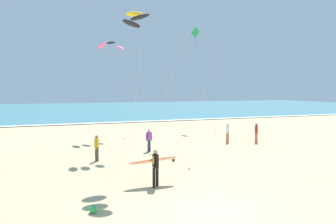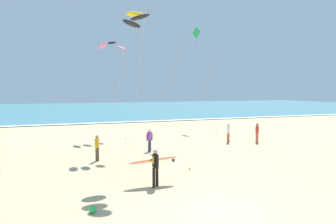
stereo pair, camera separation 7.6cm
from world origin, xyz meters
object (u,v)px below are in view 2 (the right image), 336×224
at_px(kite_diamond_emerald_mid, 197,36).
at_px(surfer_lead, 154,163).
at_px(bystander_red_top, 257,133).
at_px(bystander_yellow_top, 97,148).
at_px(bystander_purple_top, 150,140).
at_px(bystander_white_top, 228,133).
at_px(beach_ball, 93,209).
at_px(kite_arc_charcoal_low, 112,46).
at_px(kite_arc_golden_high, 136,19).

bearing_deg(kite_diamond_emerald_mid, surfer_lead, -120.38).
xyz_separation_m(bystander_red_top, bystander_yellow_top, (-13.02, -2.09, 0.00)).
relative_size(kite_diamond_emerald_mid, bystander_purple_top, 6.99).
distance_m(bystander_white_top, beach_ball, 16.14).
relative_size(bystander_red_top, bystander_white_top, 1.00).
relative_size(kite_arc_charcoal_low, bystander_purple_top, 5.41).
xyz_separation_m(surfer_lead, bystander_red_top, (11.20, 7.87, -0.23)).
bearing_deg(bystander_white_top, surfer_lead, -136.08).
xyz_separation_m(kite_diamond_emerald_mid, beach_ball, (-13.41, -20.02, -9.96)).
height_order(kite_arc_charcoal_low, bystander_white_top, kite_arc_charcoal_low).
relative_size(kite_diamond_emerald_mid, kite_arc_charcoal_low, 1.29).
distance_m(kite_diamond_emerald_mid, bystander_yellow_top, 19.56).
distance_m(kite_arc_charcoal_low, bystander_purple_top, 10.69).
bearing_deg(beach_ball, kite_diamond_emerald_mid, 56.18).
height_order(kite_diamond_emerald_mid, bystander_purple_top, kite_diamond_emerald_mid).
height_order(bystander_white_top, bystander_yellow_top, same).
relative_size(kite_arc_charcoal_low, bystander_white_top, 5.41).
bearing_deg(kite_diamond_emerald_mid, kite_arc_golden_high, -124.10).
distance_m(kite_diamond_emerald_mid, beach_ball, 26.07).
distance_m(kite_arc_charcoal_low, bystander_white_top, 12.82).
xyz_separation_m(kite_arc_golden_high, bystander_yellow_top, (-1.49, 3.87, -6.95)).
relative_size(kite_arc_golden_high, bystander_purple_top, 5.08).
bearing_deg(bystander_purple_top, surfer_lead, -104.85).
bearing_deg(surfer_lead, bystander_purple_top, 75.15).
height_order(kite_arc_golden_high, beach_ball, kite_arc_golden_high).
xyz_separation_m(kite_diamond_emerald_mid, kite_arc_charcoal_low, (-9.73, -2.80, -1.85)).
bearing_deg(bystander_red_top, kite_diamond_emerald_mid, 94.24).
bearing_deg(kite_arc_golden_high, beach_ball, -122.69).
bearing_deg(bystander_purple_top, bystander_yellow_top, -156.02).
xyz_separation_m(surfer_lead, beach_ball, (-2.95, -2.18, -0.91)).
distance_m(kite_arc_charcoal_low, bystander_yellow_top, 12.15).
height_order(kite_diamond_emerald_mid, bystander_white_top, kite_diamond_emerald_mid).
height_order(surfer_lead, bystander_white_top, surfer_lead).
height_order(kite_diamond_emerald_mid, kite_arc_charcoal_low, kite_diamond_emerald_mid).
relative_size(bystander_white_top, bystander_yellow_top, 1.00).
bearing_deg(bystander_white_top, bystander_red_top, -19.64).
distance_m(bystander_purple_top, bystander_white_top, 7.11).
height_order(kite_arc_golden_high, bystander_yellow_top, kite_arc_golden_high).
distance_m(bystander_red_top, beach_ball, 17.36).
relative_size(surfer_lead, kite_arc_charcoal_low, 0.27).
xyz_separation_m(bystander_white_top, beach_ball, (-11.94, -10.83, -0.67)).
relative_size(bystander_purple_top, bystander_white_top, 1.00).
height_order(bystander_purple_top, bystander_white_top, same).
height_order(surfer_lead, kite_diamond_emerald_mid, kite_diamond_emerald_mid).
bearing_deg(kite_arc_charcoal_low, bystander_purple_top, -80.58).
bearing_deg(bystander_yellow_top, kite_diamond_emerald_mid, 44.49).
bearing_deg(surfer_lead, beach_ball, -143.59).
bearing_deg(beach_ball, bystander_white_top, 42.22).
bearing_deg(bystander_white_top, kite_arc_golden_high, -144.09).
relative_size(surfer_lead, beach_ball, 8.36).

